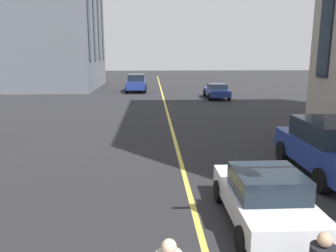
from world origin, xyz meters
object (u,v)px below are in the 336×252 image
object	(u,v)px
car_blue_parked_b	(136,83)
car_blue_oncoming	(328,147)
car_blue_mid	(217,91)
car_white_trailing	(264,197)

from	to	relation	value
car_blue_parked_b	car_blue_oncoming	bearing A→B (deg)	-163.68
car_blue_parked_b	car_blue_mid	world-z (taller)	car_blue_parked_b
car_white_trailing	car_blue_mid	world-z (taller)	car_white_trailing
car_blue_parked_b	car_white_trailing	world-z (taller)	car_blue_parked_b
car_blue_mid	car_blue_oncoming	xyz separation A→B (m)	(-20.13, 0.00, 0.27)
car_blue_mid	car_blue_oncoming	distance (m)	20.13
car_blue_parked_b	car_blue_mid	xyz separation A→B (m)	(-5.92, -7.62, -0.27)
car_blue_mid	car_blue_oncoming	size ratio (longest dim) A/B	0.94
car_blue_parked_b	car_blue_mid	distance (m)	9.65
car_blue_parked_b	car_blue_mid	size ratio (longest dim) A/B	1.07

